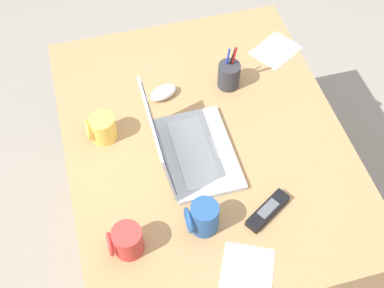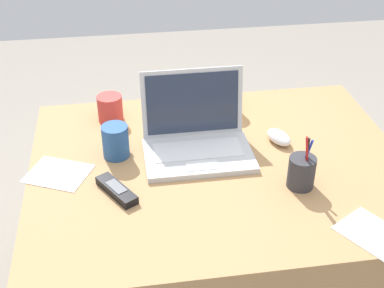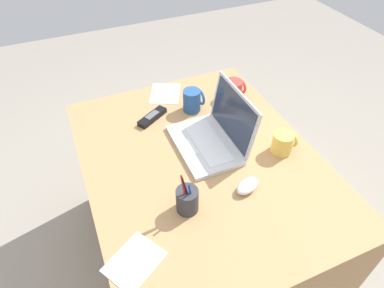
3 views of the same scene
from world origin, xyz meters
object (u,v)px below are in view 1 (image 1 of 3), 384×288
object	(u,v)px
cordless_phone	(268,211)
pen_holder	(229,75)
computer_mouse	(163,93)
coffee_mug_tall	(203,218)
coffee_mug_spare	(127,241)
coffee_mug_white	(102,128)
laptop	(185,148)

from	to	relation	value
cordless_phone	pen_holder	distance (m)	0.53
computer_mouse	pen_holder	distance (m)	0.24
coffee_mug_tall	coffee_mug_spare	xyz separation A→B (m)	(-0.01, 0.23, -0.01)
coffee_mug_white	coffee_mug_spare	xyz separation A→B (m)	(-0.42, -0.00, 0.00)
computer_mouse	pen_holder	world-z (taller)	pen_holder
coffee_mug_white	coffee_mug_spare	size ratio (longest dim) A/B	0.97
laptop	coffee_mug_tall	distance (m)	0.25
cordless_phone	coffee_mug_spare	bearing A→B (deg)	90.74
coffee_mug_white	coffee_mug_spare	bearing A→B (deg)	-179.78
coffee_mug_spare	coffee_mug_white	bearing A→B (deg)	0.22
pen_holder	cordless_phone	bearing A→B (deg)	175.29
coffee_mug_white	pen_holder	xyz separation A→B (m)	(0.12, -0.47, 0.00)
computer_mouse	coffee_mug_spare	bearing A→B (deg)	137.11
coffee_mug_tall	coffee_mug_spare	distance (m)	0.23
laptop	coffee_mug_spare	world-z (taller)	laptop
coffee_mug_tall	pen_holder	bearing A→B (deg)	-24.95
computer_mouse	laptop	bearing A→B (deg)	162.15
computer_mouse	pen_holder	bearing A→B (deg)	-111.22
coffee_mug_white	coffee_mug_tall	bearing A→B (deg)	-150.70
coffee_mug_white	coffee_mug_spare	world-z (taller)	coffee_mug_spare
coffee_mug_tall	cordless_phone	bearing A→B (deg)	-91.81
coffee_mug_tall	coffee_mug_white	bearing A→B (deg)	29.30
computer_mouse	coffee_mug_tall	bearing A→B (deg)	159.71
computer_mouse	cordless_phone	world-z (taller)	computer_mouse
computer_mouse	coffee_mug_spare	xyz separation A→B (m)	(-0.54, 0.23, 0.03)
laptop	coffee_mug_white	bearing A→B (deg)	57.89
coffee_mug_spare	cordless_phone	size ratio (longest dim) A/B	0.62
computer_mouse	coffee_mug_white	size ratio (longest dim) A/B	1.06
laptop	cordless_phone	distance (m)	0.32
coffee_mug_white	cordless_phone	world-z (taller)	coffee_mug_white
laptop	coffee_mug_white	xyz separation A→B (m)	(0.15, 0.24, -0.00)
computer_mouse	coffee_mug_white	bearing A→B (deg)	98.10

